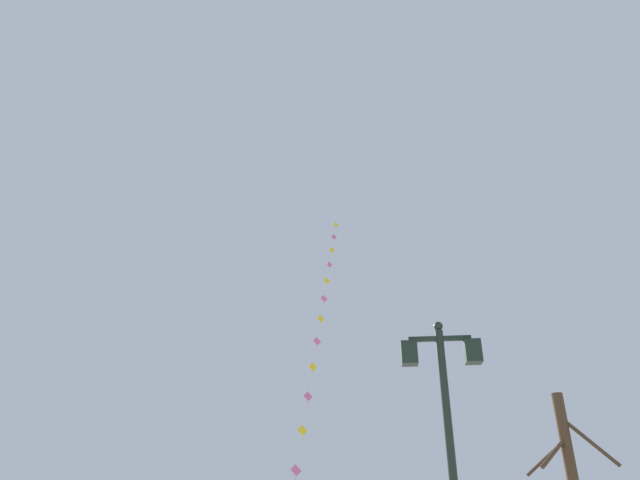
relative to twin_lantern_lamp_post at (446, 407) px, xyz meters
name	(u,v)px	position (x,y,z in m)	size (l,w,h in m)	color
twin_lantern_lamp_post	(446,407)	(0.00, 0.00, 0.00)	(1.37, 0.28, 4.83)	#1E2D23
kite_train	(320,322)	(-3.93, 17.84, 7.57)	(1.09, 15.46, 20.69)	brown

